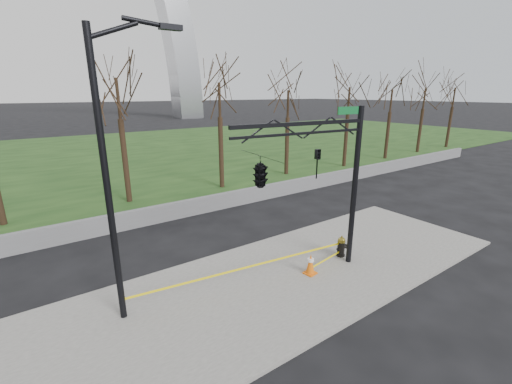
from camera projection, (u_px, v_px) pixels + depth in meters
ground at (291, 277)px, 12.26m from camera, size 500.00×500.00×0.00m
sidewalk at (291, 276)px, 12.24m from camera, size 18.00×6.00×0.10m
grass_strip at (104, 155)px, 35.72m from camera, size 120.00×40.00×0.06m
guardrail at (194, 207)px, 18.39m from camera, size 60.00×0.30×0.90m
tree_row at (257, 129)px, 24.46m from camera, size 60.14×4.00×7.75m
fire_hydrant at (341, 247)px, 13.53m from camera, size 0.54×0.35×0.86m
traffic_cone at (310, 264)px, 12.18m from camera, size 0.45×0.45×0.78m
street_light at (114, 162)px, 8.77m from camera, size 2.39×0.30×8.21m
traffic_signal_mast at (281, 169)px, 10.51m from camera, size 5.08×2.52×6.00m
caution_tape at (265, 265)px, 11.88m from camera, size 8.18×1.40×0.44m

